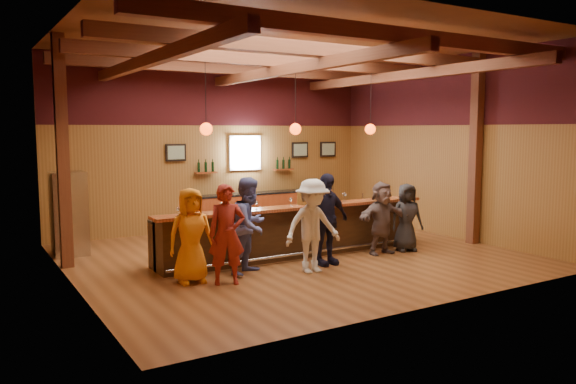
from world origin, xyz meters
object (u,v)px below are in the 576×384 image
at_px(back_bar_cabinet, 262,209).
at_px(customer_navy, 325,219).
at_px(bar_counter, 292,231).
at_px(customer_redvest, 227,234).
at_px(customer_brown, 382,218).
at_px(customer_orange, 191,235).
at_px(bottle_a, 313,197).
at_px(customer_denim, 250,225).
at_px(customer_dark, 407,217).
at_px(customer_white, 312,226).
at_px(stainless_fridge, 69,214).
at_px(bartender, 323,212).
at_px(ice_bucket, 302,199).

xyz_separation_m(back_bar_cabinet, customer_navy, (-1.09, -4.68, 0.44)).
distance_m(bar_counter, customer_redvest, 2.60).
bearing_deg(customer_redvest, customer_brown, 26.00).
height_order(customer_orange, bottle_a, customer_orange).
height_order(customer_denim, customer_dark, customer_denim).
relative_size(customer_redvest, customer_white, 0.99).
bearing_deg(customer_navy, stainless_fridge, 136.39).
relative_size(customer_brown, bartender, 1.08).
distance_m(customer_orange, customer_navy, 2.78).
relative_size(stainless_fridge, customer_redvest, 1.02).
bearing_deg(customer_redvest, customer_navy, 26.17).
bearing_deg(customer_denim, customer_dark, -32.31).
distance_m(customer_brown, bartender, 1.80).
relative_size(back_bar_cabinet, customer_navy, 2.18).
height_order(customer_denim, bottle_a, customer_denim).
height_order(customer_redvest, bartender, customer_redvest).
distance_m(stainless_fridge, bottle_a, 5.24).
height_order(customer_white, customer_brown, customer_white).
bearing_deg(customer_brown, stainless_fridge, 146.85).
distance_m(customer_dark, ice_bucket, 2.43).
height_order(customer_denim, customer_brown, customer_denim).
xyz_separation_m(customer_redvest, customer_denim, (0.69, 0.46, 0.03)).
height_order(stainless_fridge, customer_white, stainless_fridge).
height_order(back_bar_cabinet, bartender, bartender).
distance_m(back_bar_cabinet, customer_orange, 5.97).
height_order(back_bar_cabinet, customer_white, customer_white).
distance_m(customer_white, bartender, 2.97).
xyz_separation_m(customer_orange, customer_redvest, (0.50, -0.41, 0.04)).
xyz_separation_m(bar_counter, bartender, (1.38, 0.84, 0.21)).
bearing_deg(bar_counter, customer_denim, -148.35).
relative_size(bar_counter, customer_navy, 3.43).
xyz_separation_m(customer_dark, bartender, (-1.01, 1.81, -0.02)).
distance_m(customer_orange, customer_white, 2.27).
xyz_separation_m(stainless_fridge, ice_bucket, (4.25, -2.64, 0.33)).
xyz_separation_m(customer_navy, customer_brown, (1.60, 0.18, -0.13)).
relative_size(back_bar_cabinet, customer_orange, 2.38).
relative_size(stainless_fridge, bartender, 1.23).
height_order(stainless_fridge, customer_brown, stainless_fridge).
bearing_deg(customer_redvest, customer_white, 15.86).
relative_size(customer_orange, customer_brown, 1.06).
height_order(customer_navy, ice_bucket, customer_navy).
relative_size(stainless_fridge, customer_orange, 1.07).
bearing_deg(bottle_a, back_bar_cabinet, 77.78).
bearing_deg(customer_denim, ice_bucket, -7.51).
bearing_deg(stainless_fridge, bottle_a, -31.23).
height_order(customer_redvest, ice_bucket, customer_redvest).
relative_size(customer_redvest, bartender, 1.20).
height_order(bartender, ice_bucket, bartender).
bearing_deg(stainless_fridge, customer_navy, -40.23).
bearing_deg(customer_dark, customer_orange, -163.30).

